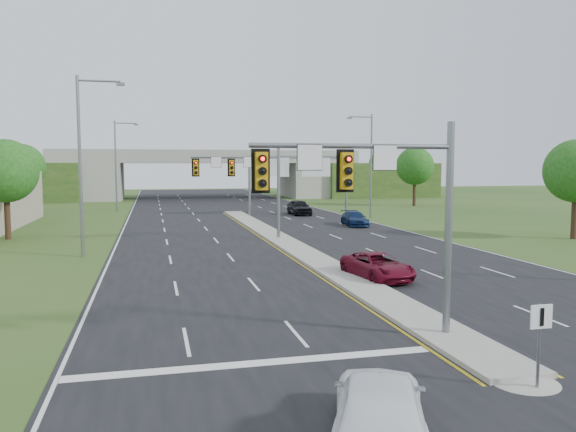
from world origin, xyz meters
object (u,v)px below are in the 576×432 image
at_px(car_far_b, 355,219).
at_px(keep_right_sign, 540,332).
at_px(signal_mast_near, 385,194).
at_px(signal_mast_far, 249,177).
at_px(car_far_a, 378,266).
at_px(car_white, 380,408).
at_px(car_far_c, 299,207).
at_px(sign_gantry, 298,169).
at_px(overpass, 208,177).

bearing_deg(car_far_b, keep_right_sign, -98.28).
bearing_deg(signal_mast_near, signal_mast_far, 90.00).
bearing_deg(car_far_a, car_white, -120.50).
height_order(signal_mast_far, keep_right_sign, signal_mast_far).
distance_m(signal_mast_far, car_far_a, 16.54).
bearing_deg(car_far_c, keep_right_sign, -98.00).
xyz_separation_m(sign_gantry, car_far_c, (0.26, 0.27, -4.36)).
distance_m(keep_right_sign, car_white, 5.29).
height_order(keep_right_sign, sign_gantry, sign_gantry).
bearing_deg(signal_mast_near, car_far_a, 68.21).
relative_size(signal_mast_near, car_far_a, 1.51).
bearing_deg(overpass, car_white, -93.29).
bearing_deg(car_far_b, signal_mast_near, -103.66).
height_order(signal_mast_near, car_far_c, signal_mast_near).
bearing_deg(car_far_a, keep_right_sign, -104.14).
height_order(signal_mast_near, car_far_b, signal_mast_near).
xyz_separation_m(signal_mast_far, car_far_b, (11.24, 7.76, -4.04)).
bearing_deg(sign_gantry, car_white, -102.82).
height_order(signal_mast_near, keep_right_sign, signal_mast_near).
bearing_deg(car_white, keep_right_sign, -139.28).
relative_size(overpass, car_far_c, 15.86).
height_order(signal_mast_far, car_far_b, signal_mast_far).
xyz_separation_m(signal_mast_far, keep_right_sign, (2.26, -29.45, -3.21)).
distance_m(signal_mast_far, keep_right_sign, 29.71).
bearing_deg(overpass, keep_right_sign, -90.00).
height_order(signal_mast_far, car_white, signal_mast_far).
relative_size(signal_mast_far, overpass, 0.09).
relative_size(overpass, car_white, 17.28).
distance_m(signal_mast_far, car_far_c, 22.59).
bearing_deg(sign_gantry, car_far_b, -79.37).
bearing_deg(car_far_b, signal_mast_far, -140.09).
height_order(keep_right_sign, overpass, overpass).
xyz_separation_m(car_far_a, car_far_c, (5.44, 35.86, 0.22)).
bearing_deg(keep_right_sign, signal_mast_far, 94.39).
relative_size(overpass, car_far_a, 17.30).
distance_m(signal_mast_near, keep_right_sign, 5.94).
bearing_deg(car_far_c, car_white, -103.08).
bearing_deg(car_far_a, signal_mast_near, -119.76).
xyz_separation_m(car_white, car_far_c, (11.90, 51.42, 0.07)).
bearing_deg(signal_mast_far, car_far_c, 65.57).
bearing_deg(car_far_c, car_far_b, -80.80).
xyz_separation_m(keep_right_sign, overpass, (0.00, 84.53, 2.04)).
relative_size(signal_mast_near, car_far_c, 1.39).
xyz_separation_m(signal_mast_far, car_white, (-2.70, -31.15, -3.92)).
bearing_deg(signal_mast_far, car_far_a, -76.43).
bearing_deg(car_far_b, car_white, -104.42).
height_order(sign_gantry, overpass, overpass).
height_order(signal_mast_far, car_far_a, signal_mast_far).
distance_m(signal_mast_far, car_white, 31.51).
bearing_deg(signal_mast_near, car_far_b, 71.06).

